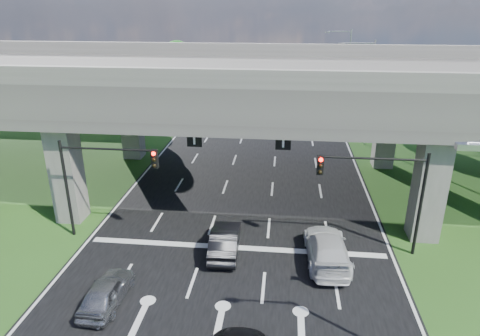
% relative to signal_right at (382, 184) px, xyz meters
% --- Properties ---
extents(ground, '(160.00, 160.00, 0.00)m').
position_rel_signal_right_xyz_m(ground, '(-7.82, -3.94, -4.19)').
color(ground, '#244616').
rests_on(ground, ground).
extents(road, '(18.00, 120.00, 0.03)m').
position_rel_signal_right_xyz_m(road, '(-7.82, 6.06, -4.17)').
color(road, black).
rests_on(road, ground).
extents(overpass, '(80.00, 15.00, 10.00)m').
position_rel_signal_right_xyz_m(overpass, '(-7.82, 8.06, 3.73)').
color(overpass, '#34322F').
rests_on(overpass, ground).
extents(warehouse, '(20.00, 10.00, 4.00)m').
position_rel_signal_right_xyz_m(warehouse, '(-33.82, 31.06, -2.19)').
color(warehouse, '#9E9E99').
rests_on(warehouse, ground).
extents(signal_right, '(5.76, 0.54, 6.00)m').
position_rel_signal_right_xyz_m(signal_right, '(0.00, 0.00, 0.00)').
color(signal_right, black).
rests_on(signal_right, ground).
extents(signal_left, '(5.76, 0.54, 6.00)m').
position_rel_signal_right_xyz_m(signal_left, '(-15.65, 0.00, 0.00)').
color(signal_left, black).
rests_on(signal_left, ground).
extents(streetlight_far, '(3.38, 0.25, 10.00)m').
position_rel_signal_right_xyz_m(streetlight_far, '(2.27, 20.06, 1.66)').
color(streetlight_far, gray).
rests_on(streetlight_far, ground).
extents(streetlight_beyond, '(3.38, 0.25, 10.00)m').
position_rel_signal_right_xyz_m(streetlight_beyond, '(2.27, 36.06, 1.66)').
color(streetlight_beyond, gray).
rests_on(streetlight_beyond, ground).
extents(tree_left_near, '(4.50, 4.50, 7.80)m').
position_rel_signal_right_xyz_m(tree_left_near, '(-21.78, 22.06, 0.63)').
color(tree_left_near, black).
rests_on(tree_left_near, ground).
extents(tree_left_mid, '(3.91, 3.90, 6.76)m').
position_rel_signal_right_xyz_m(tree_left_mid, '(-24.78, 30.06, -0.01)').
color(tree_left_mid, black).
rests_on(tree_left_mid, ground).
extents(tree_left_far, '(4.80, 4.80, 8.32)m').
position_rel_signal_right_xyz_m(tree_left_far, '(-20.78, 38.06, 0.95)').
color(tree_left_far, black).
rests_on(tree_left_far, ground).
extents(tree_right_near, '(4.20, 4.20, 7.28)m').
position_rel_signal_right_xyz_m(tree_right_near, '(5.22, 24.06, 0.31)').
color(tree_right_near, black).
rests_on(tree_right_near, ground).
extents(tree_right_mid, '(3.91, 3.90, 6.76)m').
position_rel_signal_right_xyz_m(tree_right_mid, '(8.22, 32.06, -0.01)').
color(tree_right_mid, black).
rests_on(tree_right_mid, ground).
extents(tree_right_far, '(4.50, 4.50, 7.80)m').
position_rel_signal_right_xyz_m(tree_right_far, '(4.22, 40.06, 0.63)').
color(tree_right_far, black).
rests_on(tree_right_far, ground).
extents(car_silver, '(1.65, 3.93, 1.33)m').
position_rel_signal_right_xyz_m(car_silver, '(-13.22, -5.93, -3.49)').
color(car_silver, '#93949A').
rests_on(car_silver, road).
extents(car_dark, '(1.75, 4.47, 1.45)m').
position_rel_signal_right_xyz_m(car_dark, '(-8.37, -0.94, -3.43)').
color(car_dark, black).
rests_on(car_dark, road).
extents(car_white, '(2.43, 5.47, 1.56)m').
position_rel_signal_right_xyz_m(car_white, '(-2.75, -1.25, -3.38)').
color(car_white, silver).
rests_on(car_white, road).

